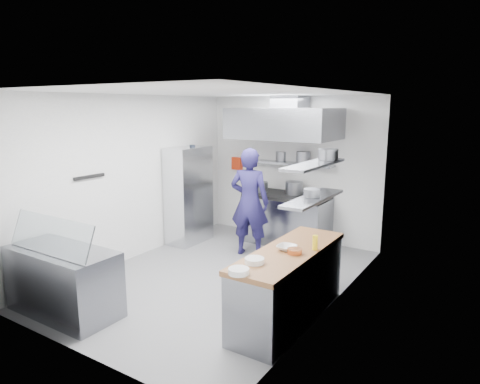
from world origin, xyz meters
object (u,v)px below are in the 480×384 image
Objects in this scene: display_case at (64,281)px; wire_rack at (189,195)px; gas_range at (286,220)px; chef at (250,202)px.

wire_rack is at bearing 99.52° from display_case.
gas_range is at bearing 29.93° from wire_rack.
gas_range is 1.94m from wire_rack.
display_case is at bearing -105.02° from gas_range.
display_case is (0.53, -3.16, -0.50)m from wire_rack.
wire_rack is (-1.37, -0.00, -0.03)m from chef.
chef is at bearing -105.46° from gas_range.
wire_rack reaches higher than display_case.
gas_range is 0.84× the size of chef.
wire_rack is 3.24m from display_case.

